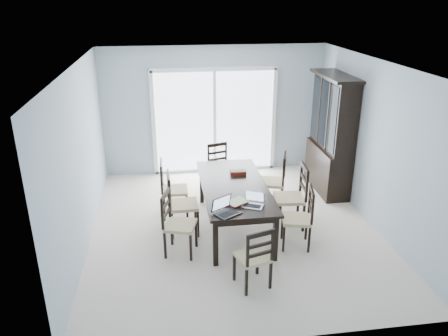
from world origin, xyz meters
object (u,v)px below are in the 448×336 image
Objects in this scene: laptop_silver at (253,203)px; chair_left_near at (174,217)px; chair_right_mid at (296,190)px; dining_table at (234,190)px; chair_end_near at (256,252)px; cell_phone at (246,207)px; china_hutch at (331,136)px; game_box at (238,172)px; chair_left_mid at (177,197)px; chair_right_near at (303,212)px; chair_end_far at (219,163)px; chair_right_far at (277,175)px; chair_left_far at (169,183)px; hot_tub at (171,138)px; laptop_dark at (228,211)px.

chair_left_near is at bearing -163.66° from laptop_silver.
dining_table is at bearing 91.41° from chair_right_mid.
cell_phone is at bearing 72.01° from chair_end_near.
dining_table is 1.13m from chair_left_near.
game_box is (-1.89, -0.83, -0.29)m from china_hutch.
chair_left_mid is 1.14× the size of chair_end_near.
chair_right_near reaches higher than chair_end_far.
dining_table is 19.57× the size of cell_phone.
chair_right_far is at bearing -152.01° from china_hutch.
chair_left_far is (-0.11, 0.60, -0.02)m from chair_left_mid.
china_hutch is 1.96× the size of chair_left_far.
chair_right_mid is 1.85m from chair_end_far.
chair_right_mid is 1.11m from laptop_silver.
china_hutch is at bearing -43.56° from chair_right_far.
chair_left_near is 0.91× the size of chair_right_mid.
hot_tub is (-0.91, 5.02, -0.07)m from chair_end_near.
cell_phone is at bearing 76.33° from chair_end_far.
chair_left_far is 2.40m from chair_end_near.
laptop_silver is (-0.77, -0.08, 0.23)m from chair_right_near.
chair_end_near is at bearing 177.55° from chair_right_far.
chair_right_mid is (-1.04, -1.31, -0.44)m from china_hutch.
chair_right_mid is 1.81m from chair_end_near.
chair_left_near is 0.57m from chair_left_mid.
chair_end_near is at bearing -89.37° from dining_table.
chair_right_mid reaches higher than laptop_dark.
hot_tub is (0.01, 3.46, -0.15)m from chair_left_mid.
china_hutch is 3.69m from hot_tub.
chair_left_mid is 1.13m from game_box.
laptop_silver is at bearing -79.85° from dining_table.
game_box is at bearing 65.39° from chair_right_mid.
china_hutch is at bearing -33.62° from chair_right_mid.
china_hutch is 5.49× the size of laptop_dark.
china_hutch is 1.39m from chair_right_far.
chair_right_near is 4.19× the size of game_box.
chair_end_far is 2.14m from hot_tub.
chair_left_mid is 1.88m from chair_right_far.
china_hutch is 2.01× the size of chair_left_near.
chair_end_near is 0.54× the size of hot_tub.
cell_phone is at bearing -94.60° from game_box.
chair_left_mid reaches higher than hot_tub.
chair_left_mid reaches higher than chair_end_near.
laptop_dark is at bearing -144.03° from cell_phone.
chair_right_far is at bearing 14.78° from chair_right_mid.
chair_right_far is at bearing -58.02° from hot_tub.
china_hutch is 3.54m from chair_left_near.
dining_table is 5.49× the size of laptop_dark.
chair_left_near is (-2.99, -1.83, -0.49)m from china_hutch.
dining_table is at bearing 61.10° from chair_left_far.
laptop_dark reaches higher than hot_tub.
chair_right_far is (1.87, 0.05, 0.01)m from chair_left_far.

